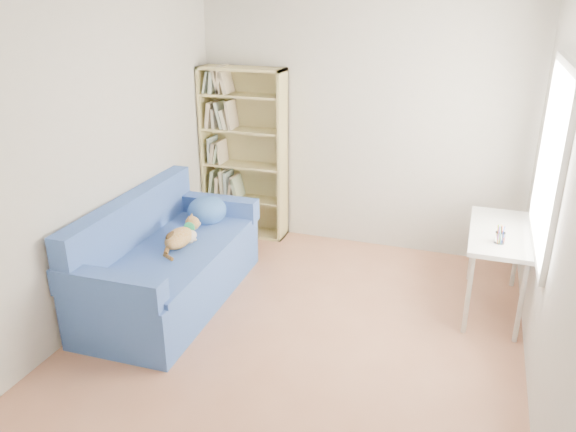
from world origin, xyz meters
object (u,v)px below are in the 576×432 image
object	(u,v)px
desk	(499,240)
pen_cup	(500,236)
sofa	(169,262)
bookshelf	(244,161)

from	to	relation	value
desk	pen_cup	distance (m)	0.31
sofa	pen_cup	bearing A→B (deg)	8.78
sofa	desk	xyz separation A→B (m)	(2.79, 0.78, 0.30)
sofa	desk	world-z (taller)	sofa
bookshelf	desk	world-z (taller)	bookshelf
bookshelf	desk	size ratio (longest dim) A/B	1.75
bookshelf	pen_cup	distance (m)	2.95
desk	bookshelf	bearing A→B (deg)	162.52
sofa	pen_cup	size ratio (longest dim) A/B	12.78
bookshelf	desk	xyz separation A→B (m)	(2.74, -0.86, -0.21)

